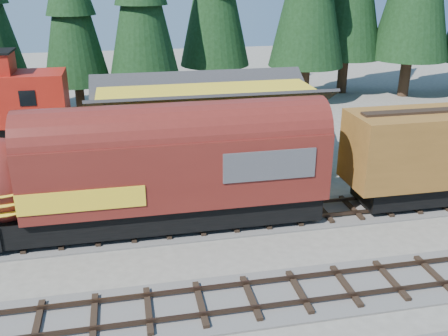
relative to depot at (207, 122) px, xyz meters
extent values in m
plane|color=#6B665B|center=(0.00, -10.50, -2.96)|extent=(120.00, 120.00, 0.00)
cube|color=#4C4947|center=(10.00, -6.50, -2.92)|extent=(68.00, 3.20, 0.08)
cube|color=#38281E|center=(10.00, -7.22, -2.71)|extent=(68.00, 0.08, 0.16)
cube|color=#38281E|center=(10.00, -5.78, -2.71)|extent=(68.00, 0.08, 0.16)
cube|color=#4C4947|center=(-10.00, 7.50, -2.92)|extent=(32.00, 3.20, 0.08)
cube|color=#38281E|center=(-10.00, 6.78, -2.71)|extent=(32.00, 0.08, 0.16)
cube|color=#38281E|center=(-10.00, 8.22, -2.71)|extent=(32.00, 0.08, 0.16)
cube|color=gold|center=(0.00, 0.00, -1.26)|extent=(12.00, 6.00, 3.40)
cube|color=gold|center=(0.00, 0.00, 1.16)|extent=(11.88, 3.30, 1.44)
cube|color=white|center=(-6.04, -1.00, -0.76)|extent=(0.06, 2.40, 0.60)
cone|color=black|center=(-7.95, 14.20, 5.47)|extent=(5.14, 5.14, 11.72)
cube|color=black|center=(-3.21, -6.50, -2.08)|extent=(14.31, 2.56, 1.10)
cube|color=maroon|center=(-2.41, -6.50, -0.02)|extent=(13.05, 3.01, 3.01)
cube|color=#38383A|center=(1.31, -6.50, 0.33)|extent=(4.02, 3.07, 1.31)
camera|label=1|loc=(-4.47, -26.70, 7.92)|focal=40.00mm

